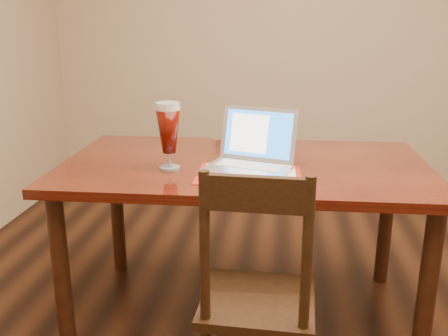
# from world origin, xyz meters

# --- Properties ---
(dining_table) EXTENTS (1.73, 1.00, 1.11)m
(dining_table) POSITION_xyz_m (-0.43, 0.42, 0.72)
(dining_table) COLOR #551B0B
(dining_table) RESTS_ON ground
(dining_chair) EXTENTS (0.44, 0.42, 0.99)m
(dining_chair) POSITION_xyz_m (-0.32, -0.21, 0.46)
(dining_chair) COLOR black
(dining_chair) RESTS_ON ground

